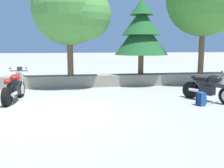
{
  "coord_description": "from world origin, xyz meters",
  "views": [
    {
      "loc": [
        0.73,
        -7.33,
        1.99
      ],
      "look_at": [
        2.12,
        1.2,
        0.65
      ],
      "focal_mm": 40.38,
      "sensor_mm": 36.0,
      "label": 1
    }
  ],
  "objects_px": {
    "motorcycle_black_centre": "(209,88)",
    "rider_backpack": "(201,98)",
    "leafy_tree_mid_left": "(73,10)",
    "pine_tree_mid_right": "(141,31)",
    "motorcycle_red_near_left": "(14,88)"
  },
  "relations": [
    {
      "from": "motorcycle_black_centre",
      "to": "rider_backpack",
      "type": "bearing_deg",
      "value": -137.87
    },
    {
      "from": "leafy_tree_mid_left",
      "to": "rider_backpack",
      "type": "bearing_deg",
      "value": -46.15
    },
    {
      "from": "pine_tree_mid_right",
      "to": "motorcycle_black_centre",
      "type": "bearing_deg",
      "value": -72.39
    },
    {
      "from": "motorcycle_red_near_left",
      "to": "pine_tree_mid_right",
      "type": "height_order",
      "value": "pine_tree_mid_right"
    },
    {
      "from": "leafy_tree_mid_left",
      "to": "pine_tree_mid_right",
      "type": "bearing_deg",
      "value": 8.0
    },
    {
      "from": "rider_backpack",
      "to": "pine_tree_mid_right",
      "type": "xyz_separation_m",
      "value": [
        -0.74,
        4.73,
        2.42
      ]
    },
    {
      "from": "motorcycle_red_near_left",
      "to": "motorcycle_black_centre",
      "type": "relative_size",
      "value": 1.11
    },
    {
      "from": "leafy_tree_mid_left",
      "to": "pine_tree_mid_right",
      "type": "relative_size",
      "value": 1.3
    },
    {
      "from": "motorcycle_red_near_left",
      "to": "pine_tree_mid_right",
      "type": "distance_m",
      "value": 6.65
    },
    {
      "from": "motorcycle_red_near_left",
      "to": "rider_backpack",
      "type": "distance_m",
      "value": 6.47
    },
    {
      "from": "rider_backpack",
      "to": "pine_tree_mid_right",
      "type": "height_order",
      "value": "pine_tree_mid_right"
    },
    {
      "from": "motorcycle_red_near_left",
      "to": "rider_backpack",
      "type": "xyz_separation_m",
      "value": [
        6.24,
        -1.69,
        -0.24
      ]
    },
    {
      "from": "motorcycle_red_near_left",
      "to": "pine_tree_mid_right",
      "type": "bearing_deg",
      "value": 28.92
    },
    {
      "from": "pine_tree_mid_right",
      "to": "motorcycle_red_near_left",
      "type": "bearing_deg",
      "value": -151.08
    },
    {
      "from": "motorcycle_black_centre",
      "to": "leafy_tree_mid_left",
      "type": "distance_m",
      "value": 6.73
    }
  ]
}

